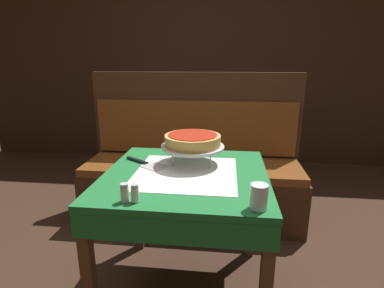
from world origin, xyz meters
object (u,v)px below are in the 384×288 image
(pizza_pan_stand, at_px, (193,147))
(booth_bench, at_px, (193,178))
(pepper_shaker, at_px, (135,193))
(pizza_server, at_px, (146,164))
(condiment_caddy, at_px, (182,109))
(deep_dish_pizza, at_px, (193,140))
(water_glass_near, at_px, (259,197))
(salt_shaker, at_px, (125,193))
(dining_table_front, at_px, (186,189))
(dining_table_rear, at_px, (177,121))

(pizza_pan_stand, bearing_deg, booth_bench, 96.41)
(pepper_shaker, bearing_deg, pizza_server, 99.33)
(condiment_caddy, bearing_deg, booth_bench, -76.07)
(deep_dish_pizza, bearing_deg, water_glass_near, -57.53)
(salt_shaker, bearing_deg, water_glass_near, -0.09)
(booth_bench, distance_m, pizza_server, 0.88)
(deep_dish_pizza, relative_size, condiment_caddy, 1.73)
(dining_table_front, height_order, deep_dish_pizza, deep_dish_pizza)
(water_glass_near, height_order, pepper_shaker, water_glass_near)
(water_glass_near, bearing_deg, pizza_pan_stand, 122.47)
(dining_table_rear, distance_m, pizza_pan_stand, 1.68)
(pizza_pan_stand, relative_size, pizza_server, 1.28)
(booth_bench, bearing_deg, dining_table_front, -85.86)
(dining_table_rear, bearing_deg, pepper_shaker, -85.15)
(dining_table_rear, bearing_deg, pizza_pan_stand, -77.64)
(pizza_pan_stand, bearing_deg, pepper_shaker, -110.07)
(water_glass_near, relative_size, pepper_shaker, 1.31)
(water_glass_near, height_order, condiment_caddy, condiment_caddy)
(dining_table_rear, relative_size, salt_shaker, 10.63)
(deep_dish_pizza, relative_size, water_glass_near, 3.07)
(booth_bench, distance_m, water_glass_near, 1.35)
(pepper_shaker, bearing_deg, dining_table_rear, 94.85)
(pizza_server, xyz_separation_m, water_glass_near, (0.56, -0.44, 0.05))
(salt_shaker, bearing_deg, pizza_pan_stand, 65.61)
(deep_dish_pizza, distance_m, water_glass_near, 0.58)
(booth_bench, bearing_deg, pepper_shaker, -94.48)
(dining_table_front, relative_size, salt_shaker, 10.78)
(water_glass_near, bearing_deg, pepper_shaker, 179.90)
(booth_bench, distance_m, salt_shaker, 1.30)
(dining_table_front, distance_m, water_glass_near, 0.50)
(pizza_server, height_order, water_glass_near, water_glass_near)
(deep_dish_pizza, distance_m, pepper_shaker, 0.53)
(dining_table_front, distance_m, booth_bench, 0.92)
(water_glass_near, bearing_deg, condiment_caddy, 106.21)
(booth_bench, xyz_separation_m, salt_shaker, (-0.14, -1.22, 0.43))
(dining_table_front, relative_size, pepper_shaker, 10.90)
(pizza_pan_stand, bearing_deg, dining_table_front, -97.58)
(pizza_server, bearing_deg, deep_dish_pizza, 10.18)
(dining_table_rear, relative_size, pizza_pan_stand, 2.35)
(booth_bench, height_order, water_glass_near, booth_bench)
(pepper_shaker, xyz_separation_m, condiment_caddy, (-0.12, 2.10, -0.00))
(deep_dish_pizza, bearing_deg, booth_bench, 96.41)
(pepper_shaker, bearing_deg, deep_dish_pizza, 69.93)
(deep_dish_pizza, height_order, pizza_server, deep_dish_pizza)
(salt_shaker, height_order, pepper_shaker, same)
(pizza_pan_stand, height_order, water_glass_near, pizza_pan_stand)
(dining_table_rear, distance_m, pizza_server, 1.68)
(pepper_shaker, height_order, condiment_caddy, condiment_caddy)
(dining_table_rear, bearing_deg, dining_table_front, -79.19)
(deep_dish_pizza, bearing_deg, dining_table_rear, 102.36)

